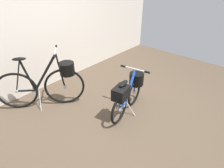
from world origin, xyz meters
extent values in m
plane|color=brown|center=(0.00, 0.00, 0.00)|extent=(6.76, 6.76, 0.00)
cube|color=silver|center=(0.00, 2.02, 1.51)|extent=(6.76, 0.10, 3.02)
torus|color=black|center=(0.52, 0.16, 0.25)|extent=(0.50, 0.14, 0.51)
cylinder|color=#B7B7BC|center=(0.52, 0.16, 0.25)|extent=(0.07, 0.06, 0.06)
torus|color=black|center=(-0.05, 0.05, 0.25)|extent=(0.50, 0.14, 0.51)
cylinder|color=#B7B7BC|center=(-0.05, 0.05, 0.25)|extent=(0.07, 0.06, 0.06)
cylinder|color=#1947B2|center=(0.05, 0.07, 0.25)|extent=(0.23, 0.08, 0.05)
cylinder|color=#1947B2|center=(0.32, 0.12, 0.47)|extent=(0.35, 0.11, 0.49)
cylinder|color=#1947B2|center=(0.12, 0.08, 0.45)|extent=(0.13, 0.06, 0.42)
cylinder|color=#1947B2|center=(0.05, 0.07, 0.25)|extent=(0.22, 0.07, 0.04)
cylinder|color=#1947B2|center=(0.49, 0.15, 0.48)|extent=(0.08, 0.04, 0.46)
cylinder|color=#1947B2|center=(0.01, 0.06, 0.45)|extent=(0.15, 0.05, 0.41)
ellipsoid|color=black|center=(0.07, 0.07, 0.68)|extent=(0.23, 0.13, 0.05)
cylinder|color=#B7B7BC|center=(0.47, 0.15, 0.73)|extent=(0.03, 0.03, 0.04)
cylinder|color=#B7B7BC|center=(0.47, 0.15, 0.75)|extent=(0.11, 0.44, 0.03)
cylinder|color=black|center=(0.51, -0.07, 0.75)|extent=(0.05, 0.10, 0.04)
cylinder|color=black|center=(0.43, 0.36, 0.75)|extent=(0.05, 0.10, 0.04)
cylinder|color=#B7B7BC|center=(0.16, 0.09, 0.24)|extent=(0.14, 0.04, 0.14)
cylinder|color=#B7B7BC|center=(0.22, 0.01, 0.11)|extent=(0.05, 0.19, 0.24)
cylinder|color=black|center=(0.57, 0.17, 0.51)|extent=(0.30, 0.30, 0.22)
cube|color=black|center=(-0.01, 0.06, 0.54)|extent=(0.31, 0.25, 0.20)
torus|color=black|center=(-0.31, 1.12, 0.36)|extent=(0.59, 0.48, 0.72)
cylinder|color=#B7B7BC|center=(-0.31, 1.12, 0.36)|extent=(0.08, 0.08, 0.06)
torus|color=black|center=(-0.97, 1.63, 0.36)|extent=(0.59, 0.48, 0.72)
cylinder|color=#B7B7BC|center=(-0.97, 1.63, 0.36)|extent=(0.08, 0.08, 0.06)
cylinder|color=black|center=(-0.84, 1.54, 0.35)|extent=(0.27, 0.22, 0.05)
cylinder|color=black|center=(-0.54, 1.30, 0.67)|extent=(0.41, 0.33, 0.69)
cylinder|color=black|center=(-0.77, 1.48, 0.64)|extent=(0.15, 0.13, 0.60)
cylinder|color=black|center=(-0.84, 1.54, 0.35)|extent=(0.26, 0.21, 0.04)
cylinder|color=black|center=(-0.34, 1.14, 0.68)|extent=(0.09, 0.08, 0.65)
cylinder|color=black|center=(-0.89, 1.58, 0.65)|extent=(0.17, 0.14, 0.58)
ellipsoid|color=black|center=(-0.82, 1.52, 0.96)|extent=(0.23, 0.21, 0.05)
cylinder|color=#B7B7BC|center=(-0.37, 1.17, 1.03)|extent=(0.03, 0.03, 0.04)
cylinder|color=#B7B7BC|center=(-0.37, 1.17, 1.05)|extent=(0.29, 0.36, 0.03)
cylinder|color=black|center=(-0.50, 0.99, 1.05)|extent=(0.08, 0.09, 0.04)
cylinder|color=black|center=(-0.23, 1.34, 1.05)|extent=(0.08, 0.09, 0.04)
cylinder|color=#B7B7BC|center=(-0.72, 1.44, 0.34)|extent=(0.12, 0.10, 0.14)
cylinder|color=#B7B7BC|center=(-0.73, 1.33, 0.16)|extent=(0.13, 0.16, 0.33)
cylinder|color=black|center=(-0.25, 1.07, 0.72)|extent=(0.37, 0.37, 0.22)
camera|label=1|loc=(-1.93, -1.46, 2.18)|focal=30.28mm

